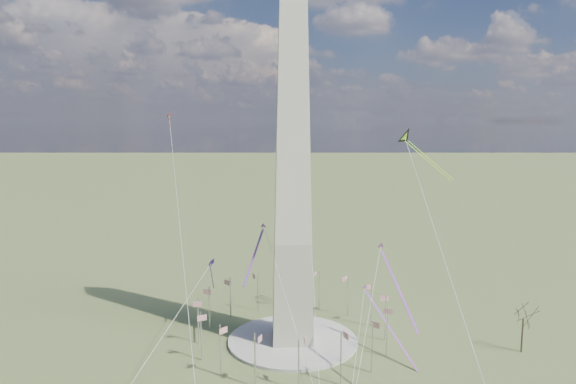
{
  "coord_description": "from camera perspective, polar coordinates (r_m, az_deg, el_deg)",
  "views": [
    {
      "loc": [
        -7.27,
        -135.84,
        61.05
      ],
      "look_at": [
        -1.26,
        0.0,
        42.25
      ],
      "focal_mm": 32.0,
      "sensor_mm": 36.0,
      "label": 1
    }
  ],
  "objects": [
    {
      "name": "ground",
      "position": [
        149.11,
        0.51,
        -16.3
      ],
      "size": [
        2000.0,
        2000.0,
        0.0
      ],
      "primitive_type": "plane",
      "color": "#466030",
      "rests_on": "ground"
    },
    {
      "name": "kite_streamer_right",
      "position": [
        143.94,
        10.34,
        -13.2
      ],
      "size": [
        10.8,
        21.53,
        15.83
      ],
      "rotation": [
        0.0,
        0.0,
        3.57
      ],
      "color": "#DC2244",
      "rests_on": "ground"
    },
    {
      "name": "kite_delta_black",
      "position": [
        149.61,
        13.18,
        5.63
      ],
      "size": [
        14.25,
        14.99,
        13.86
      ],
      "rotation": [
        0.0,
        0.0,
        3.88
      ],
      "color": "black",
      "rests_on": "ground"
    },
    {
      "name": "kite_small_red",
      "position": [
        170.23,
        -13.07,
        8.15
      ],
      "size": [
        1.32,
        1.86,
        3.87
      ],
      "rotation": [
        0.0,
        0.0,
        2.36
      ],
      "color": "red",
      "rests_on": "ground"
    },
    {
      "name": "washington_monument",
      "position": [
        136.67,
        0.53,
        2.37
      ],
      "size": [
        15.56,
        15.56,
        100.0
      ],
      "color": "#B1A994",
      "rests_on": "plaza"
    },
    {
      "name": "plaza",
      "position": [
        148.95,
        0.51,
        -16.16
      ],
      "size": [
        36.0,
        36.0,
        0.8
      ],
      "primitive_type": "cylinder",
      "color": "#B8B1A8",
      "rests_on": "ground"
    },
    {
      "name": "kite_streamer_mid",
      "position": [
        142.4,
        -3.5,
        -6.14
      ],
      "size": [
        6.36,
        18.58,
        13.05
      ],
      "rotation": [
        0.0,
        0.0,
        2.86
      ],
      "color": "#DC2244",
      "rests_on": "ground"
    },
    {
      "name": "tree_near",
      "position": [
        152.59,
        24.69,
        -12.43
      ],
      "size": [
        8.0,
        8.0,
        13.99
      ],
      "color": "#403527",
      "rests_on": "ground"
    },
    {
      "name": "kite_streamer_left",
      "position": [
        125.7,
        11.55,
        -8.97
      ],
      "size": [
        5.04,
        21.95,
        15.15
      ],
      "rotation": [
        0.0,
        0.0,
        3.31
      ],
      "color": "#DC2244",
      "rests_on": "ground"
    },
    {
      "name": "flagpole_ring",
      "position": [
        146.28,
        0.51,
        -13.7
      ],
      "size": [
        54.4,
        54.4,
        13.0
      ],
      "color": "silver",
      "rests_on": "ground"
    },
    {
      "name": "kite_small_white",
      "position": [
        187.57,
        1.56,
        12.02
      ],
      "size": [
        1.24,
        1.61,
        4.15
      ],
      "rotation": [
        0.0,
        0.0,
        2.95
      ],
      "color": "white",
      "rests_on": "ground"
    },
    {
      "name": "kite_diamond_purple",
      "position": [
        149.53,
        -8.49,
        -8.16
      ],
      "size": [
        1.79,
        3.01,
        9.26
      ],
      "rotation": [
        0.0,
        0.0,
        2.89
      ],
      "color": "navy",
      "rests_on": "ground"
    }
  ]
}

